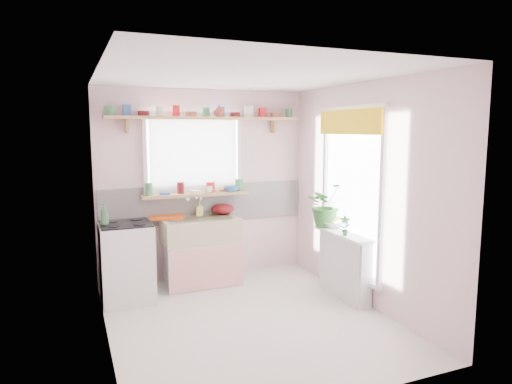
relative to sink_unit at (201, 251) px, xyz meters
name	(u,v)px	position (x,y,z in m)	size (l,w,h in m)	color
room	(272,179)	(0.81, -0.43, 0.94)	(3.20, 3.20, 3.20)	beige
sink_unit	(201,251)	(0.00, 0.00, 0.00)	(0.95, 0.65, 1.11)	white
cooker	(127,262)	(-0.95, -0.24, 0.03)	(0.58, 0.58, 0.93)	white
radiator_ledge	(344,264)	(1.45, -1.09, -0.03)	(0.22, 0.95, 0.78)	white
windowsill	(196,194)	(0.00, 0.19, 0.71)	(1.40, 0.22, 0.04)	tan
pine_shelf	(206,118)	(0.15, 0.18, 1.69)	(2.52, 0.24, 0.04)	tan
shelf_crockery	(205,112)	(0.13, 0.18, 1.76)	(2.47, 0.11, 0.12)	#3F7F4C
sill_crockery	(195,189)	(-0.02, 0.19, 0.78)	(1.35, 0.11, 0.12)	#3F7F4C
dish_tray	(167,216)	(-0.38, 0.21, 0.44)	(0.42, 0.32, 0.04)	#CF4912
colander	(223,209)	(0.37, 0.21, 0.49)	(0.31, 0.31, 0.14)	maroon
jade_plant	(325,205)	(1.42, -0.69, 0.62)	(0.49, 0.43, 0.55)	#2F6D2B
fruit_bowl	(332,224)	(1.48, -0.76, 0.38)	(0.32, 0.32, 0.08)	silver
herb_pot	(345,226)	(1.36, -1.22, 0.46)	(0.12, 0.08, 0.23)	#245C24
soap_bottle_sink	(200,208)	(0.05, 0.21, 0.51)	(0.09, 0.09, 0.19)	#CCD45E
sill_cup	(208,189)	(0.14, 0.13, 0.77)	(0.12, 0.12, 0.09)	white
sill_bowl	(231,189)	(0.46, 0.13, 0.76)	(0.21, 0.21, 0.06)	#356CAD
shelf_vase	(219,111)	(0.31, 0.12, 1.78)	(0.15, 0.15, 0.15)	#97392E
cooker_bottle	(105,214)	(-1.17, -0.25, 0.60)	(0.09, 0.09, 0.24)	#387142
fruit	(333,219)	(1.49, -0.76, 0.44)	(0.20, 0.14, 0.10)	orange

